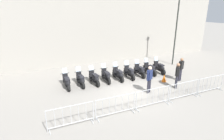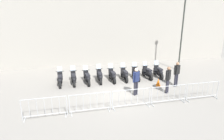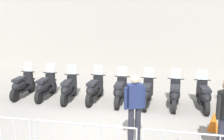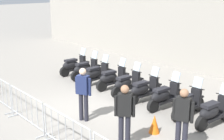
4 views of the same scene
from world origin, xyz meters
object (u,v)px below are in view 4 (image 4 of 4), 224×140
(motorcycle_0, at_px, (74,66))
(motorcycle_1, at_px, (85,69))
(motorcycle_3, at_px, (112,78))
(motorcycle_6, at_px, (164,96))
(motorcycle_4, at_px, (127,84))
(traffic_cone, at_px, (154,124))
(motorcycle_5, at_px, (144,90))
(barrier_segment_2, at_px, (27,110))
(officer_by_barriers, at_px, (183,117))
(barrier_segment_3, at_px, (66,135))
(motorcycle_2, at_px, (96,74))
(motorcycle_7, at_px, (187,104))
(officer_near_row_end, at_px, (83,91))
(motorcycle_8, at_px, (213,112))
(officer_mid_plaza, at_px, (125,112))

(motorcycle_0, height_order, motorcycle_1, same)
(motorcycle_3, bearing_deg, motorcycle_6, -6.12)
(motorcycle_0, bearing_deg, motorcycle_3, -5.30)
(motorcycle_4, bearing_deg, traffic_cone, -34.87)
(motorcycle_1, distance_m, motorcycle_5, 3.75)
(barrier_segment_2, bearing_deg, motorcycle_4, 84.73)
(barrier_segment_2, xyz_separation_m, officer_by_barriers, (4.25, 1.90, 0.46))
(barrier_segment_3, bearing_deg, barrier_segment_2, 174.75)
(motorcycle_6, distance_m, barrier_segment_3, 4.25)
(motorcycle_2, xyz_separation_m, motorcycle_7, (4.68, -0.34, 0.00))
(motorcycle_1, distance_m, motorcycle_7, 5.63)
(motorcycle_2, distance_m, motorcycle_6, 3.74)
(officer_near_row_end, relative_size, officer_by_barriers, 1.00)
(motorcycle_5, xyz_separation_m, traffic_cone, (1.79, -1.79, -0.18))
(officer_near_row_end, bearing_deg, motorcycle_8, 37.71)
(motorcycle_0, xyz_separation_m, motorcycle_7, (6.54, -0.63, 0.00))
(motorcycle_0, distance_m, motorcycle_6, 5.63)
(motorcycle_3, xyz_separation_m, motorcycle_6, (2.80, -0.30, 0.00))
(motorcycle_3, bearing_deg, officer_mid_plaza, -42.42)
(barrier_segment_3, relative_size, officer_near_row_end, 1.21)
(motorcycle_1, xyz_separation_m, motorcycle_8, (6.53, -0.61, 0.00))
(motorcycle_8, bearing_deg, motorcycle_4, 175.39)
(motorcycle_1, xyz_separation_m, officer_mid_plaza, (5.41, -3.40, 0.53))
(barrier_segment_3, bearing_deg, motorcycle_8, 64.68)
(motorcycle_7, height_order, barrier_segment_3, motorcycle_7)
(motorcycle_1, xyz_separation_m, barrier_segment_2, (2.41, -4.51, 0.07))
(motorcycle_5, xyz_separation_m, motorcycle_6, (0.94, -0.06, 0.00))
(officer_near_row_end, bearing_deg, motorcycle_0, 143.83)
(motorcycle_5, relative_size, motorcycle_7, 1.00)
(motorcycle_7, distance_m, motorcycle_8, 0.93)
(barrier_segment_2, bearing_deg, officer_by_barriers, 24.08)
(motorcycle_2, relative_size, traffic_cone, 3.13)
(motorcycle_3, distance_m, barrier_segment_2, 4.38)
(officer_mid_plaza, bearing_deg, motorcycle_6, 104.22)
(motorcycle_3, height_order, traffic_cone, motorcycle_3)
(motorcycle_0, xyz_separation_m, motorcycle_3, (2.80, -0.26, 0.00))
(officer_by_barriers, height_order, traffic_cone, officer_by_barriers)
(officer_mid_plaza, bearing_deg, motorcycle_0, 151.12)
(motorcycle_1, height_order, motorcycle_8, same)
(barrier_segment_2, distance_m, traffic_cone, 3.88)
(motorcycle_1, height_order, motorcycle_2, same)
(barrier_segment_2, bearing_deg, motorcycle_1, 118.14)
(motorcycle_6, height_order, officer_near_row_end, officer_near_row_end)
(motorcycle_0, relative_size, barrier_segment_2, 0.82)
(motorcycle_3, bearing_deg, traffic_cone, -29.16)
(motorcycle_4, xyz_separation_m, officer_near_row_end, (0.57, -2.75, 0.53))
(barrier_segment_2, bearing_deg, motorcycle_3, 97.17)
(motorcycle_3, bearing_deg, motorcycle_2, -178.33)
(motorcycle_4, relative_size, officer_by_barriers, 1.00)
(motorcycle_7, bearing_deg, officer_mid_plaza, -93.96)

